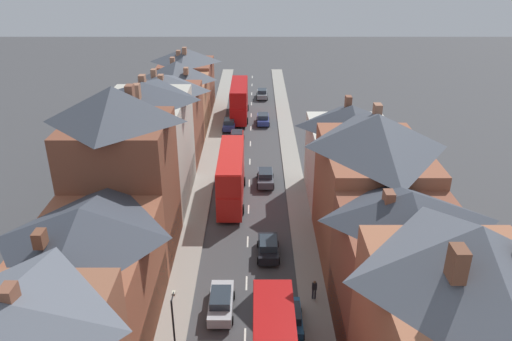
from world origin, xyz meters
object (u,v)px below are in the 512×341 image
Objects in this scene: double_decker_bus_far_approaching at (239,100)px; car_parked_right_a at (263,119)px; car_mid_black at (229,124)px; car_near_blue at (289,318)px; street_lamp at (174,329)px; double_decker_bus_lead at (231,175)px; pedestrian_mid_left at (314,289)px; car_far_grey at (237,137)px; car_near_silver at (268,247)px; car_parked_right_b at (265,177)px; car_mid_white at (221,302)px; car_parked_left_b at (262,94)px.

double_decker_bus_far_approaching is 5.11m from car_parked_right_a.
car_parked_right_a is 5.46m from car_mid_black.
street_lamp is at bearing -153.48° from car_near_blue.
pedestrian_mid_left is (6.95, -16.13, -1.78)m from double_decker_bus_lead.
car_far_grey is at bearing 102.16° from pedestrian_mid_left.
street_lamp reaches higher than car_mid_black.
car_parked_right_b is at bearing 90.00° from car_near_silver.
car_mid_black is 5.52m from car_far_grey.
double_decker_bus_lead is 21.57m from car_mid_black.
car_near_blue is at bearing -88.27° from car_parked_right_a.
car_parked_right_a is 8.56m from car_far_grey.
car_near_silver is 32.11m from car_mid_black.
car_near_blue is at bearing -124.29° from pedestrian_mid_left.
car_far_grey is 32.94m from pedestrian_mid_left.
pedestrian_mid_left is at bearing -60.20° from car_near_silver.
double_decker_bus_far_approaching reaches higher than car_parked_right_b.
car_parked_right_a is 1.01× the size of car_far_grey.
double_decker_bus_lead is 2.58× the size of car_parked_right_a.
car_parked_right_a is at bearing 82.61° from street_lamp.
street_lamp reaches higher than car_parked_right_a.
double_decker_bus_lead reaches higher than car_mid_black.
car_parked_right_a is 47.08m from street_lamp.
car_mid_black is at bearing 88.51° from street_lamp.
double_decker_bus_lead is 2.41× the size of car_mid_white.
car_parked_right_a is at bearing -39.84° from double_decker_bus_far_approaching.
car_mid_black is 38.88m from car_mid_white.
car_mid_white is (-3.60, -7.12, 0.00)m from car_near_silver.
pedestrian_mid_left is at bearing 10.56° from car_mid_white.
car_near_silver is 0.97× the size of car_parked_right_a.
street_lamp is at bearing -97.39° from car_parked_right_a.
street_lamp is at bearing -114.55° from car_mid_white.
car_parked_right_a is 0.93× the size of car_mid_white.
street_lamp is at bearing -96.12° from double_decker_bus_lead.
car_mid_white is 1.05× the size of car_parked_right_b.
car_far_grey is (-3.60, 26.37, 0.01)m from car_near_silver.
car_near_blue reaches higher than car_parked_right_b.
car_near_silver reaches higher than car_parked_left_b.
car_parked_right_b is at bearing -74.53° from car_mid_black.
car_parked_right_a is 40.11m from pedestrian_mid_left.
double_decker_bus_far_approaching is at bearing 90.05° from car_far_grey.
double_decker_bus_far_approaching is at bearing 90.00° from double_decker_bus_lead.
pedestrian_mid_left is (6.95, -42.98, -1.78)m from double_decker_bus_far_approaching.
double_decker_bus_lead is at bearing 90.03° from car_mid_white.
car_parked_right_a is 41.42m from car_mid_white.
car_near_silver is 2.53× the size of pedestrian_mid_left.
car_near_blue is 42.98m from car_parked_right_a.
car_parked_right_a is at bearing 85.01° from car_mid_white.
car_parked_right_b is at bearing 99.54° from pedestrian_mid_left.
car_parked_left_b is at bearing 93.59° from pedestrian_mid_left.
car_near_silver reaches higher than car_parked_right_a.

